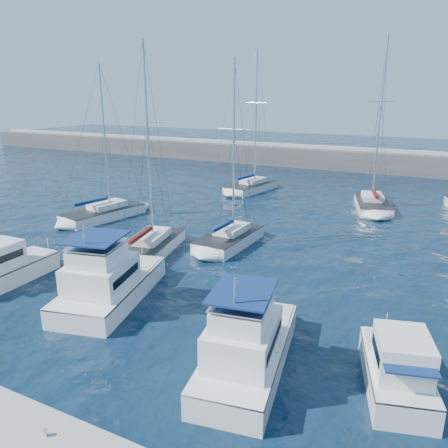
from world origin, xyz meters
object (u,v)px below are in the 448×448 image
at_px(motor_yacht_port_outer, 5,269).
at_px(sailboat_mid_c, 229,239).
at_px(motor_yacht_stbd_outer, 397,371).
at_px(motor_yacht_port_inner, 108,284).
at_px(motor_yacht_stbd_inner, 246,348).
at_px(sailboat_mid_a, 104,213).
at_px(sailboat_back_a, 251,187).
at_px(sailboat_mid_b, 149,247).
at_px(sailboat_back_b, 372,204).

xyz_separation_m(motor_yacht_port_outer, sailboat_mid_c, (9.85, 12.88, -0.40)).
relative_size(motor_yacht_port_outer, sailboat_mid_c, 0.43).
bearing_deg(motor_yacht_stbd_outer, motor_yacht_port_inner, 160.98).
bearing_deg(sailboat_mid_c, motor_yacht_stbd_inner, -58.66).
bearing_deg(sailboat_mid_a, sailboat_mid_c, 6.39).
distance_m(sailboat_mid_c, sailboat_back_a, 20.23).
xyz_separation_m(sailboat_mid_b, sailboat_back_b, (13.19, 21.34, 0.03)).
bearing_deg(motor_yacht_port_outer, sailboat_back_b, 56.48).
bearing_deg(sailboat_mid_a, sailboat_back_b, 46.24).
relative_size(motor_yacht_stbd_outer, sailboat_back_a, 0.34).
height_order(motor_yacht_stbd_inner, sailboat_mid_a, sailboat_mid_a).
distance_m(motor_yacht_stbd_outer, sailboat_mid_b, 20.44).
height_order(motor_yacht_port_outer, motor_yacht_stbd_outer, same).
height_order(sailboat_mid_a, sailboat_back_a, sailboat_back_a).
height_order(sailboat_mid_b, sailboat_mid_c, sailboat_mid_b).
distance_m(motor_yacht_stbd_outer, sailboat_mid_a, 31.84).
bearing_deg(sailboat_mid_a, motor_yacht_port_inner, -35.45).
bearing_deg(sailboat_back_b, motor_yacht_port_outer, -136.65).
bearing_deg(motor_yacht_stbd_inner, sailboat_back_a, 103.24).
bearing_deg(sailboat_mid_b, motor_yacht_stbd_outer, -36.72).
bearing_deg(sailboat_mid_c, motor_yacht_port_inner, -96.70).
bearing_deg(motor_yacht_port_outer, sailboat_mid_b, 56.27).
xyz_separation_m(motor_yacht_stbd_inner, sailboat_back_b, (0.71, 31.43, -0.57)).
distance_m(sailboat_mid_b, sailboat_mid_c, 6.47).
bearing_deg(motor_yacht_port_inner, sailboat_mid_c, 67.06).
distance_m(motor_yacht_stbd_inner, sailboat_back_b, 31.44).
bearing_deg(sailboat_mid_c, motor_yacht_stbd_outer, -40.15).
bearing_deg(sailboat_back_b, motor_yacht_port_inner, -125.07).
relative_size(sailboat_mid_a, sailboat_back_b, 0.84).
distance_m(motor_yacht_port_inner, sailboat_back_a, 31.60).
bearing_deg(motor_yacht_port_inner, motor_yacht_port_outer, 172.73).
height_order(motor_yacht_port_inner, motor_yacht_stbd_outer, motor_yacht_port_inner).
relative_size(motor_yacht_port_inner, sailboat_mid_a, 0.61).
height_order(motor_yacht_stbd_outer, sailboat_back_b, sailboat_back_b).
bearing_deg(sailboat_mid_c, sailboat_back_a, 111.11).
relative_size(motor_yacht_port_inner, sailboat_back_a, 0.53).
bearing_deg(sailboat_mid_a, sailboat_mid_b, -19.44).
bearing_deg(sailboat_mid_a, motor_yacht_stbd_inner, -23.49).
xyz_separation_m(motor_yacht_port_inner, sailboat_back_a, (-4.19, 31.32, -0.57)).
xyz_separation_m(motor_yacht_stbd_outer, sailboat_mid_c, (-13.93, 13.09, -0.40)).
height_order(motor_yacht_stbd_outer, sailboat_mid_c, sailboat_mid_c).
distance_m(motor_yacht_port_inner, sailboat_mid_c, 12.27).
xyz_separation_m(sailboat_mid_a, sailboat_back_b, (22.91, 15.26, 0.04)).
distance_m(motor_yacht_port_outer, sailboat_back_a, 32.32).
xyz_separation_m(sailboat_mid_c, sailboat_back_a, (-6.27, 19.24, 0.02)).
bearing_deg(sailboat_back_b, sailboat_mid_b, -136.56).
bearing_deg(motor_yacht_port_outer, sailboat_back_a, 81.93).
relative_size(motor_yacht_stbd_inner, sailboat_back_a, 0.50).
relative_size(motor_yacht_stbd_inner, motor_yacht_stbd_outer, 1.48).
xyz_separation_m(motor_yacht_port_outer, motor_yacht_stbd_inner, (17.71, -1.73, 0.19)).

